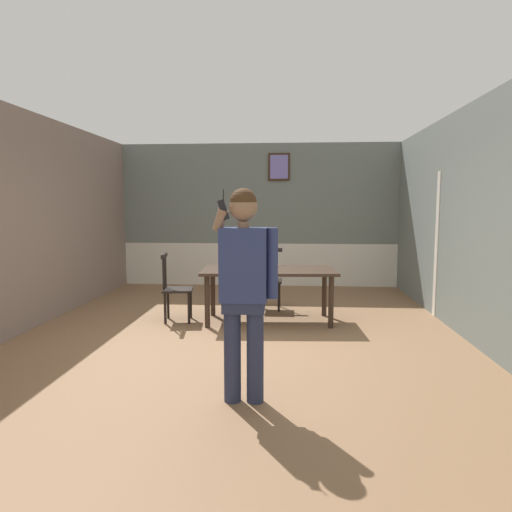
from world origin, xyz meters
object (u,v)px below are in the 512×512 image
object	(u,v)px
chair_by_doorway	(268,279)
person_figure	(244,281)
dining_table	(269,275)
chair_near_window	(175,288)

from	to	relation	value
chair_by_doorway	person_figure	size ratio (longest dim) A/B	0.54
dining_table	chair_by_doorway	distance (m)	0.85
chair_near_window	person_figure	xyz separation A→B (m)	(1.22, -2.58, 0.55)
dining_table	chair_near_window	world-z (taller)	chair_near_window
dining_table	chair_near_window	bearing A→B (deg)	-176.65
dining_table	person_figure	bearing A→B (deg)	-91.70
dining_table	person_figure	xyz separation A→B (m)	(-0.08, -2.66, 0.36)
dining_table	chair_by_doorway	xyz separation A→B (m)	(-0.04, 0.82, -0.19)
dining_table	person_figure	size ratio (longest dim) A/B	1.07
chair_near_window	chair_by_doorway	distance (m)	1.55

